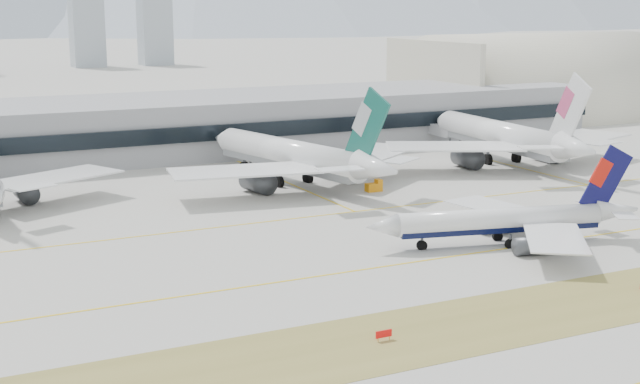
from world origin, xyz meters
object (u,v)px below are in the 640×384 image
terminal (126,128)px  hangar (534,116)px  taxiing_airliner (509,221)px  widebody_cathay (296,157)px  widebody_china_air (506,138)px

terminal → hangar: size_ratio=3.08×
taxiing_airliner → widebody_cathay: 62.48m
widebody_china_air → widebody_cathay: bearing=95.0°
terminal → widebody_china_air: bearing=-33.2°
widebody_cathay → terminal: bearing=10.8°
taxiing_airliner → terminal: 122.93m
hangar → widebody_china_air: bearing=-133.5°
taxiing_airliner → hangar: (118.83, 137.73, -3.89)m
widebody_cathay → terminal: 61.23m
widebody_cathay → hangar: 151.12m
hangar → widebody_cathay: bearing=-149.6°
taxiing_airliner → widebody_china_air: (47.84, 62.83, 2.72)m
widebody_cathay → hangar: (130.26, 76.35, -6.30)m
terminal → hangar: hangar is taller
widebody_cathay → taxiing_airliner: bearing=177.9°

